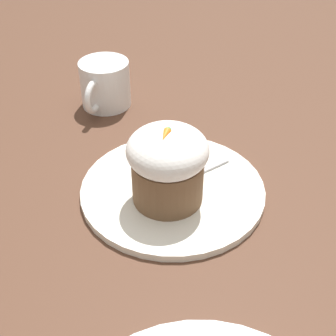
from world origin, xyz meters
TOP-DOWN VIEW (x-y plane):
  - ground_plane at (0.00, 0.00)m, footprint 4.00×4.00m
  - dessert_plate at (0.00, 0.00)m, footprint 0.26×0.26m
  - carrot_cake at (0.02, 0.00)m, footprint 0.11×0.11m
  - spoon at (-0.02, 0.01)m, footprint 0.11×0.09m
  - coffee_cup at (-0.20, -0.19)m, footprint 0.13×0.09m

SIDE VIEW (x-z plane):
  - ground_plane at x=0.00m, z-range 0.00..0.00m
  - dessert_plate at x=0.00m, z-range 0.00..0.01m
  - spoon at x=-0.02m, z-range 0.01..0.02m
  - coffee_cup at x=-0.20m, z-range 0.00..0.08m
  - carrot_cake at x=0.02m, z-range 0.01..0.13m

